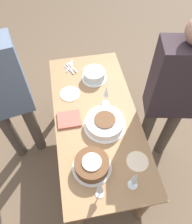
% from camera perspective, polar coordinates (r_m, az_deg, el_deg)
% --- Properties ---
extents(ground_plane, '(12.00, 12.00, 0.00)m').
position_cam_1_polar(ground_plane, '(2.51, 0.00, -10.53)').
color(ground_plane, brown).
extents(dining_table, '(1.56, 0.71, 0.73)m').
position_cam_1_polar(dining_table, '(1.97, 0.00, -2.93)').
color(dining_table, '#9E754C').
rests_on(dining_table, ground_plane).
extents(cake_center_white, '(0.35, 0.35, 0.09)m').
position_cam_1_polar(cake_center_white, '(1.79, 2.30, -2.75)').
color(cake_center_white, white).
rests_on(cake_center_white, dining_table).
extents(cake_front_chocolate, '(0.29, 0.29, 0.11)m').
position_cam_1_polar(cake_front_chocolate, '(1.61, -1.10, -13.63)').
color(cake_front_chocolate, white).
rests_on(cake_front_chocolate, dining_table).
extents(cake_back_decorated, '(0.25, 0.25, 0.09)m').
position_cam_1_polar(cake_back_decorated, '(2.12, -0.49, 9.67)').
color(cake_back_decorated, white).
rests_on(cake_back_decorated, dining_table).
extents(wine_glass_near, '(0.07, 0.07, 0.21)m').
position_cam_1_polar(wine_glass_near, '(1.50, 10.23, -16.70)').
color(wine_glass_near, silver).
rests_on(wine_glass_near, dining_table).
extents(wine_glass_far, '(0.06, 0.06, 0.21)m').
position_cam_1_polar(wine_glass_far, '(1.45, 1.07, -19.14)').
color(wine_glass_far, silver).
rests_on(wine_glass_far, dining_table).
extents(wine_glass_extra, '(0.06, 0.06, 0.21)m').
position_cam_1_polar(wine_glass_extra, '(1.85, 2.65, 5.07)').
color(wine_glass_extra, silver).
rests_on(wine_glass_extra, dining_table).
extents(dessert_plate_left, '(0.19, 0.19, 0.01)m').
position_cam_1_polar(dessert_plate_left, '(2.03, -6.81, 4.76)').
color(dessert_plate_left, beige).
rests_on(dessert_plate_left, dining_table).
extents(dessert_plate_right, '(0.17, 0.17, 0.01)m').
position_cam_1_polar(dessert_plate_right, '(1.69, 10.77, -12.54)').
color(dessert_plate_right, beige).
rests_on(dessert_plate_right, dining_table).
extents(fork_pile, '(0.21, 0.13, 0.02)m').
position_cam_1_polar(fork_pile, '(2.27, -6.64, 11.50)').
color(fork_pile, silver).
rests_on(fork_pile, dining_table).
extents(napkin_stack, '(0.17, 0.19, 0.02)m').
position_cam_1_polar(napkin_stack, '(1.85, -7.05, -1.92)').
color(napkin_stack, '#B75B4C').
rests_on(napkin_stack, dining_table).
extents(person_cutting, '(0.29, 0.43, 1.60)m').
position_cam_1_polar(person_cutting, '(1.87, -23.15, 4.58)').
color(person_cutting, '#4C4238').
rests_on(person_cutting, ground_plane).
extents(person_watching, '(0.30, 0.44, 1.61)m').
position_cam_1_polar(person_watching, '(1.82, 19.59, 4.69)').
color(person_watching, '#4C4238').
rests_on(person_watching, ground_plane).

